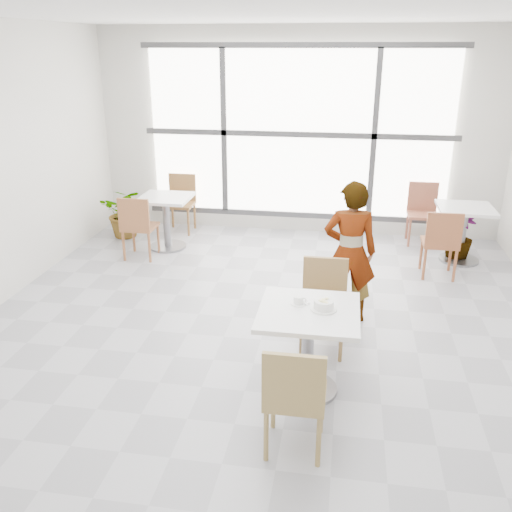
% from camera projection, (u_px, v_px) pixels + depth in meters
% --- Properties ---
extents(floor, '(7.00, 7.00, 0.00)m').
position_uv_depth(floor, '(261.00, 340.00, 5.43)').
color(floor, '#9E9EA5').
rests_on(floor, ground).
extents(ceiling, '(7.00, 7.00, 0.00)m').
position_uv_depth(ceiling, '(262.00, 7.00, 4.36)').
color(ceiling, white).
rests_on(ceiling, ground).
extents(wall_back, '(6.00, 0.00, 6.00)m').
position_uv_depth(wall_back, '(298.00, 133.00, 8.12)').
color(wall_back, silver).
rests_on(wall_back, ground).
extents(wall_front, '(6.00, 0.00, 6.00)m').
position_uv_depth(wall_front, '(84.00, 474.00, 1.67)').
color(wall_front, silver).
rests_on(wall_front, ground).
extents(window, '(4.60, 0.07, 2.52)m').
position_uv_depth(window, '(298.00, 134.00, 8.06)').
color(window, white).
rests_on(window, ground).
extents(main_table, '(0.80, 0.80, 0.75)m').
position_uv_depth(main_table, '(308.00, 335.00, 4.46)').
color(main_table, white).
rests_on(main_table, ground).
extents(chair_near, '(0.42, 0.42, 0.87)m').
position_uv_depth(chair_near, '(295.00, 394.00, 3.75)').
color(chair_near, '#9F834C').
rests_on(chair_near, ground).
extents(chair_far, '(0.42, 0.42, 0.87)m').
position_uv_depth(chair_far, '(324.00, 298.00, 5.16)').
color(chair_far, olive).
rests_on(chair_far, ground).
extents(oatmeal_bowl, '(0.21, 0.21, 0.10)m').
position_uv_depth(oatmeal_bowl, '(324.00, 305.00, 4.37)').
color(oatmeal_bowl, white).
rests_on(oatmeal_bowl, main_table).
extents(coffee_cup, '(0.16, 0.13, 0.07)m').
position_uv_depth(coffee_cup, '(299.00, 301.00, 4.47)').
color(coffee_cup, white).
rests_on(coffee_cup, main_table).
extents(person, '(0.57, 0.39, 1.49)m').
position_uv_depth(person, '(350.00, 252.00, 5.61)').
color(person, black).
rests_on(person, ground).
extents(bg_table_left, '(0.70, 0.70, 0.75)m').
position_uv_depth(bg_table_left, '(166.00, 215.00, 7.75)').
color(bg_table_left, white).
rests_on(bg_table_left, ground).
extents(bg_table_right, '(0.70, 0.70, 0.75)m').
position_uv_depth(bg_table_right, '(463.00, 226.00, 7.26)').
color(bg_table_right, white).
rests_on(bg_table_right, ground).
extents(bg_chair_left_near, '(0.42, 0.42, 0.87)m').
position_uv_depth(bg_chair_left_near, '(138.00, 224.00, 7.31)').
color(bg_chair_left_near, '#975B36').
rests_on(bg_chair_left_near, ground).
extents(bg_chair_left_far, '(0.42, 0.42, 0.87)m').
position_uv_depth(bg_chair_left_far, '(181.00, 199.00, 8.49)').
color(bg_chair_left_far, olive).
rests_on(bg_chair_left_far, ground).
extents(bg_chair_right_near, '(0.42, 0.42, 0.87)m').
position_uv_depth(bg_chair_right_near, '(441.00, 240.00, 6.71)').
color(bg_chair_right_near, '#945231').
rests_on(bg_chair_right_near, ground).
extents(bg_chair_right_far, '(0.42, 0.42, 0.87)m').
position_uv_depth(bg_chair_right_far, '(422.00, 209.00, 7.98)').
color(bg_chair_right_far, '#9C5840').
rests_on(bg_chair_right_far, ground).
extents(plant_left, '(0.72, 0.63, 0.77)m').
position_uv_depth(plant_left, '(126.00, 212.00, 8.23)').
color(plant_left, '#478743').
rests_on(plant_left, ground).
extents(plant_right, '(0.47, 0.47, 0.68)m').
position_uv_depth(plant_right, '(459.00, 235.00, 7.38)').
color(plant_right, '#517441').
rests_on(plant_right, ground).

